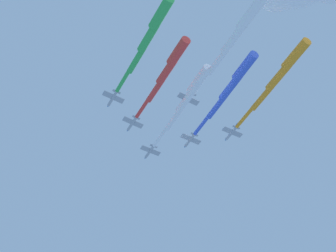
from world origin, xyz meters
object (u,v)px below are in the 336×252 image
Objects in this scene: jet_port_mid at (148,37)px; jet_port_inner at (166,72)px; jet_lead at (186,100)px; jet_starboard_mid at (278,76)px; jet_port_outer at (233,38)px; jet_starboard_inner at (230,87)px.

jet_port_inner is at bearing -120.54° from jet_port_mid.
jet_starboard_mid is (-30.89, 17.25, 1.73)m from jet_lead.
jet_port_inner is at bearing 48.87° from jet_lead.
jet_port_mid is at bearing 59.46° from jet_port_inner.
jet_port_inner is at bearing -7.98° from jet_starboard_mid.
jet_port_outer is at bearing 105.07° from jet_lead.
jet_port_mid is (34.78, 19.75, -1.69)m from jet_starboard_inner.
jet_starboard_mid reaches higher than jet_port_inner.
jet_starboard_inner is at bearing -30.87° from jet_starboard_mid.
jet_lead is 1.03× the size of jet_port_mid.
jet_port_inner is 41.34m from jet_starboard_mid.
jet_lead is 1.01× the size of jet_starboard_inner.
jet_port_mid is 29.17m from jet_port_outer.
jet_lead is 35.42m from jet_starboard_mid.
jet_starboard_mid reaches higher than jet_lead.
jet_starboard_mid is at bearing -168.36° from jet_port_mid.
jet_port_mid reaches higher than jet_lead.
jet_lead is at bearing -29.18° from jet_starboard_mid.
jet_lead is 33.86m from jet_port_mid.
jet_lead is 34.66m from jet_port_outer.
jet_port_inner reaches higher than jet_lead.
jet_lead is 1.01× the size of jet_port_outer.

